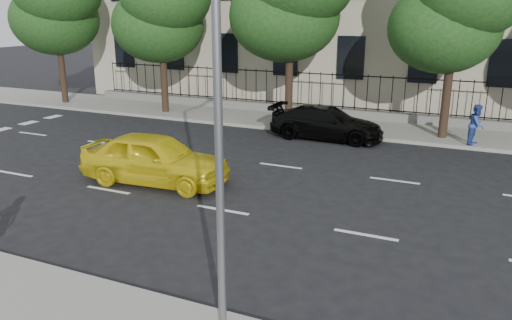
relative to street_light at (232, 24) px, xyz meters
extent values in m
plane|color=black|center=(-2.50, 1.77, -5.15)|extent=(120.00, 120.00, 0.00)
cube|color=gray|center=(-2.50, 15.77, -5.07)|extent=(60.00, 4.00, 0.15)
cube|color=slate|center=(-2.50, 17.47, -4.80)|extent=(30.00, 0.50, 0.40)
cube|color=black|center=(-2.50, 17.47, -4.50)|extent=(28.80, 0.05, 0.05)
cube|color=black|center=(-2.50, 17.47, -2.90)|extent=(28.80, 0.05, 0.05)
cylinder|color=slate|center=(0.00, -0.53, -1.00)|extent=(0.14, 0.14, 8.00)
cylinder|color=#382619|center=(-18.50, 14.97, -3.42)|extent=(0.36, 0.36, 3.15)
ellipsoid|color=#164318|center=(-18.90, 15.27, -0.29)|extent=(4.94, 4.94, 4.06)
cylinder|color=#382619|center=(-11.50, 14.97, -3.51)|extent=(0.36, 0.36, 2.97)
ellipsoid|color=#164318|center=(-11.90, 15.27, -0.52)|extent=(4.75, 4.75, 3.90)
cylinder|color=#382619|center=(-4.50, 14.97, -3.34)|extent=(0.36, 0.36, 3.32)
ellipsoid|color=#164318|center=(-4.90, 15.27, -0.05)|extent=(5.13, 5.13, 4.21)
cylinder|color=#382619|center=(2.50, 14.97, -3.46)|extent=(0.36, 0.36, 3.08)
ellipsoid|color=#164318|center=(2.10, 15.27, -0.48)|extent=(4.56, 4.56, 3.74)
imported|color=yellow|center=(-5.53, 5.45, -4.33)|extent=(4.92, 2.26, 1.63)
imported|color=black|center=(-2.13, 13.27, -4.44)|extent=(4.89, 2.03, 1.41)
imported|color=#2F479D|center=(3.79, 14.22, -4.18)|extent=(0.83, 0.94, 1.63)
camera|label=1|loc=(3.57, -7.19, 0.21)|focal=35.00mm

